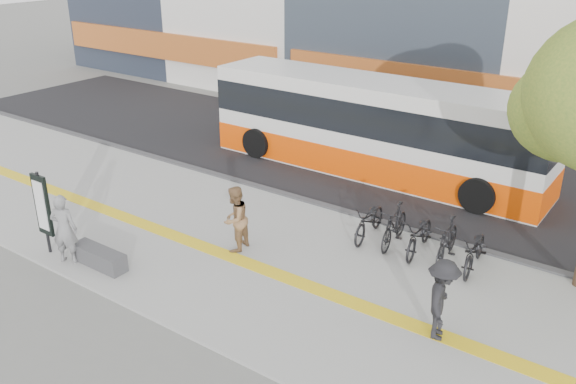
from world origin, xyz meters
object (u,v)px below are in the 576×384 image
Objects in this scene: bench at (99,257)px; pedestrian_dark at (442,300)px; signboard at (42,206)px; bus at (374,130)px; pedestrian_tan at (235,219)px; seated_woman at (64,229)px.

pedestrian_dark is at bearing 15.16° from bench.
bus is (3.92, 10.01, 0.16)m from signboard.
bus is 7.14m from pedestrian_tan.
bus is 6.51× the size of seated_woman.
bench is 8.22m from pedestrian_dark.
signboard is 10.75m from bus.
bench is 0.14× the size of bus.
bus is 9.42m from pedestrian_dark.
bus is at bearing 19.21° from pedestrian_dark.
pedestrian_dark reaches higher than pedestrian_tan.
signboard is at bearing 87.15° from pedestrian_dark.
bench is 0.89× the size of seated_woman.
bus reaches higher than pedestrian_dark.
pedestrian_tan is at bearing -91.05° from bus.
signboard reaches higher than pedestrian_tan.
seated_woman is (0.80, -0.01, -0.39)m from signboard.
seated_woman is 9.05m from pedestrian_dark.
signboard reaches higher than seated_woman.
seated_woman is at bearing -0.51° from signboard.
pedestrian_dark is (8.71, 2.46, -0.03)m from seated_woman.
seated_woman reaches higher than pedestrian_tan.
bench is at bearing 173.53° from seated_woman.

